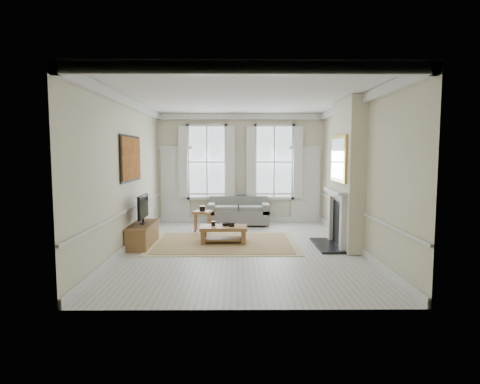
{
  "coord_description": "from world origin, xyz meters",
  "views": [
    {
      "loc": [
        -0.11,
        -8.99,
        2.17
      ],
      "look_at": [
        -0.04,
        0.54,
        1.25
      ],
      "focal_mm": 30.0,
      "sensor_mm": 36.0,
      "label": 1
    }
  ],
  "objects_px": {
    "sofa": "(239,213)",
    "side_table": "(202,215)",
    "tv_stand": "(143,234)",
    "coffee_table": "(224,229)"
  },
  "relations": [
    {
      "from": "sofa",
      "to": "tv_stand",
      "type": "height_order",
      "value": "sofa"
    },
    {
      "from": "side_table",
      "to": "coffee_table",
      "type": "xyz_separation_m",
      "value": [
        0.64,
        -1.56,
        -0.11
      ]
    },
    {
      "from": "sofa",
      "to": "side_table",
      "type": "distance_m",
      "value": 1.42
    },
    {
      "from": "sofa",
      "to": "side_table",
      "type": "xyz_separation_m",
      "value": [
        -1.02,
        -0.99,
        0.1
      ]
    },
    {
      "from": "side_table",
      "to": "coffee_table",
      "type": "height_order",
      "value": "side_table"
    },
    {
      "from": "sofa",
      "to": "side_table",
      "type": "bearing_deg",
      "value": -135.72
    },
    {
      "from": "side_table",
      "to": "tv_stand",
      "type": "relative_size",
      "value": 0.39
    },
    {
      "from": "sofa",
      "to": "tv_stand",
      "type": "distance_m",
      "value": 3.58
    },
    {
      "from": "side_table",
      "to": "tv_stand",
      "type": "height_order",
      "value": "side_table"
    },
    {
      "from": "sofa",
      "to": "coffee_table",
      "type": "relative_size",
      "value": 1.63
    }
  ]
}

